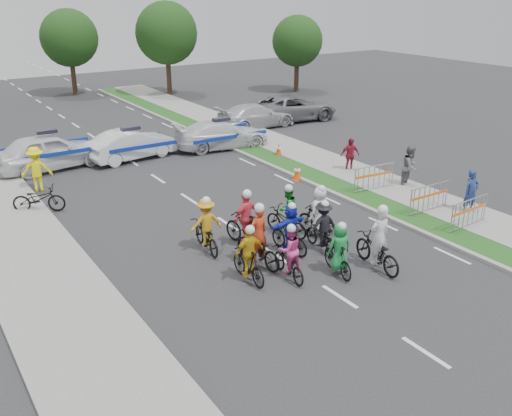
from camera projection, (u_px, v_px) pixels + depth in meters
ground at (340, 297)px, 15.46m from camera, size 90.00×90.00×0.00m
curb_right at (355, 203)px, 21.92m from camera, size 0.20×60.00×0.12m
grass_strip at (368, 199)px, 22.28m from camera, size 1.20×60.00×0.11m
sidewalk_right at (401, 191)px, 23.19m from camera, size 2.40×60.00×0.13m
sidewalk_left at (47, 283)px, 16.03m from camera, size 3.00×60.00×0.13m
rider_0 at (377, 247)px, 16.79m from camera, size 0.92×2.07×2.05m
rider_1 at (339, 253)px, 16.45m from camera, size 0.78×1.65×1.67m
rider_2 at (289, 258)px, 16.24m from camera, size 0.78×1.73×1.71m
rider_3 at (249, 259)px, 16.05m from camera, size 0.89×1.68×1.76m
rider_4 at (322, 231)px, 17.91m from camera, size 1.00×1.74×1.73m
rider_5 at (290, 231)px, 17.77m from camera, size 1.40×1.66×1.71m
rider_6 at (258, 244)px, 17.01m from camera, size 0.89×2.03×2.01m
rider_7 at (319, 216)px, 18.92m from camera, size 0.85×1.81×1.83m
rider_8 at (287, 216)px, 19.05m from camera, size 0.97×1.87×1.82m
rider_9 at (246, 225)px, 18.19m from camera, size 1.05×1.93×1.96m
rider_10 at (206, 230)px, 17.90m from camera, size 1.08×1.87×1.85m
police_car_0 at (49, 151)px, 25.84m from camera, size 5.09×2.56×1.66m
police_car_1 at (132, 145)px, 27.36m from camera, size 4.52×2.14×1.43m
police_car_2 at (222, 134)px, 29.24m from camera, size 5.15×2.77×1.42m
civilian_sedan at (256, 116)px, 33.45m from camera, size 4.80×2.02×1.38m
civilian_suv at (292, 108)px, 35.19m from camera, size 5.93×3.32×1.57m
spectator_0 at (471, 192)px, 20.74m from camera, size 0.67×0.49×1.69m
spectator_1 at (410, 167)px, 23.46m from camera, size 1.04×0.92×1.78m
spectator_2 at (350, 155)px, 25.42m from camera, size 0.99×0.60×1.58m
marshal_hiviz at (36, 169)px, 23.04m from camera, size 1.34×0.98×1.85m
barrier_0 at (469, 214)px, 19.50m from camera, size 2.02×0.60×1.12m
barrier_1 at (429, 199)px, 20.87m from camera, size 2.00×0.51×1.12m
barrier_2 at (374, 179)px, 23.08m from camera, size 2.04×0.70×1.12m
cone_0 at (297, 173)px, 24.52m from camera, size 0.40×0.40×0.70m
cone_1 at (279, 150)px, 27.81m from camera, size 0.40×0.40×0.70m
parked_bike at (39, 199)px, 21.07m from camera, size 2.00×1.50×1.01m
tree_1 at (167, 33)px, 41.75m from camera, size 4.55×4.55×6.82m
tree_2 at (297, 41)px, 43.46m from camera, size 3.85×3.85×5.77m
tree_4 at (69, 38)px, 41.95m from camera, size 4.20×4.20×6.30m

